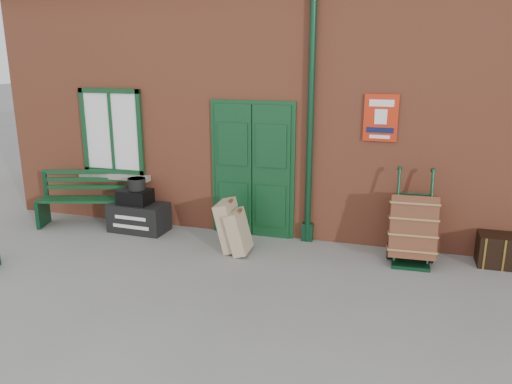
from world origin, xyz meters
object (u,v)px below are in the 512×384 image
at_px(bench, 87,197).
at_px(porter_trolley, 412,228).
at_px(houdini_trunk, 139,217).
at_px(dark_trunk, 501,250).

xyz_separation_m(bench, porter_trolley, (5.57, -0.08, 0.02)).
height_order(houdini_trunk, porter_trolley, porter_trolley).
relative_size(porter_trolley, dark_trunk, 2.09).
height_order(bench, dark_trunk, bench).
bearing_deg(dark_trunk, houdini_trunk, -179.05).
xyz_separation_m(houdini_trunk, porter_trolley, (4.51, -0.04, 0.28)).
relative_size(bench, dark_trunk, 2.62).
bearing_deg(porter_trolley, dark_trunk, 6.97).
distance_m(houdini_trunk, dark_trunk, 5.77).
height_order(bench, houdini_trunk, bench).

